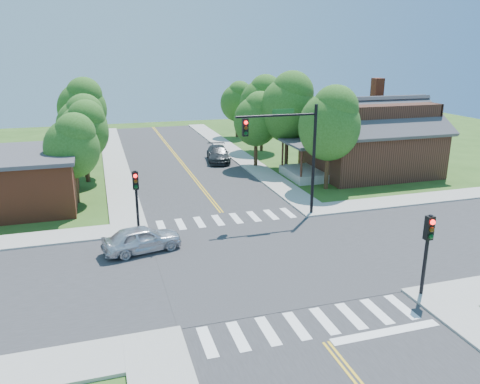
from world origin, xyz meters
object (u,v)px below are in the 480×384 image
object	(u,v)px
car_silver	(142,239)
car_dgrey	(218,154)
signal_mast_ne	(290,143)
signal_pole_se	(428,240)
house_ne	(370,135)
signal_pole_nw	(136,190)

from	to	relation	value
car_silver	car_dgrey	distance (m)	21.34
signal_mast_ne	signal_pole_se	size ratio (longest dim) A/B	1.89
signal_mast_ne	car_dgrey	world-z (taller)	signal_mast_ne
house_ne	car_silver	size ratio (longest dim) A/B	2.95
signal_pole_nw	car_silver	world-z (taller)	signal_pole_nw
car_silver	car_dgrey	bearing A→B (deg)	-36.96
signal_pole_se	house_ne	world-z (taller)	house_ne
signal_pole_se	house_ne	distance (m)	22.03
car_silver	signal_mast_ne	bearing A→B (deg)	-85.27
signal_pole_se	car_dgrey	xyz separation A→B (m)	(-2.10, 27.69, -1.93)
signal_mast_ne	signal_pole_se	bearing A→B (deg)	-81.44
signal_pole_nw	car_silver	bearing A→B (deg)	-91.24
signal_pole_nw	house_ne	distance (m)	22.45
signal_pole_nw	car_silver	xyz separation A→B (m)	(-0.06, -2.78, -1.95)
house_ne	car_silver	xyz separation A→B (m)	(-20.77, -11.44, -2.62)
signal_mast_ne	signal_pole_se	xyz separation A→B (m)	(1.69, -11.21, -2.19)
signal_pole_nw	signal_pole_se	bearing A→B (deg)	-45.00
signal_pole_se	signal_pole_nw	bearing A→B (deg)	135.00
car_silver	house_ne	bearing A→B (deg)	-72.69
car_dgrey	house_ne	bearing A→B (deg)	-24.38
signal_pole_nw	house_ne	xyz separation A→B (m)	(20.71, 8.66, 0.67)
signal_pole_se	car_silver	bearing A→B (deg)	143.22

